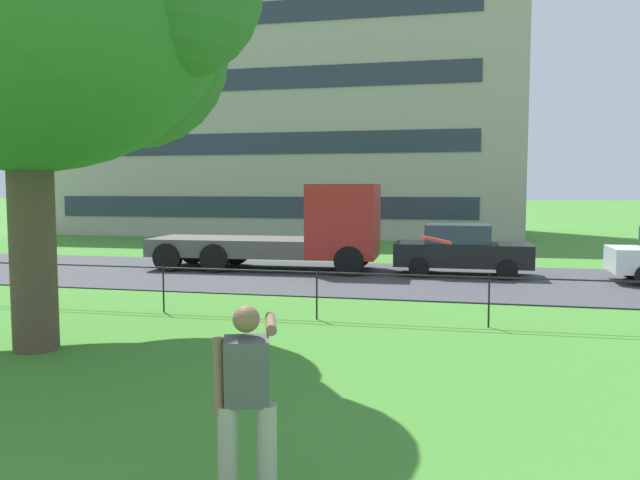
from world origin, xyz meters
TOP-DOWN VIEW (x-y plane):
  - street_strip at (0.00, 18.30)m, footprint 80.00×7.01m
  - park_fence at (-0.00, 12.19)m, footprint 33.27×0.04m
  - person_thrower at (1.10, 4.85)m, footprint 0.49×0.86m
  - frisbee at (2.56, 5.58)m, footprint 0.34×0.34m
  - flatbed_truck_far_left at (-2.26, 19.45)m, footprint 7.38×2.65m
  - car_black_left at (2.83, 19.36)m, footprint 4.00×1.82m
  - apartment_building_background at (-7.61, 36.68)m, footprint 27.18×10.82m

SIDE VIEW (x-z plane):
  - street_strip at x=0.00m, z-range 0.00..0.01m
  - park_fence at x=0.00m, z-range 0.17..1.17m
  - car_black_left at x=2.83m, z-range 0.01..1.55m
  - person_thrower at x=1.10m, z-range 0.07..1.75m
  - flatbed_truck_far_left at x=-2.26m, z-range -0.16..2.59m
  - frisbee at x=2.56m, z-range 2.13..2.21m
  - apartment_building_background at x=-7.61m, z-range 0.01..13.59m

